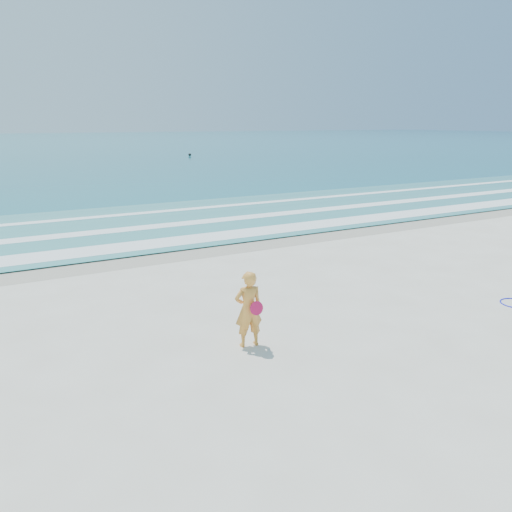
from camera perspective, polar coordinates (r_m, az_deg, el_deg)
ground at (r=9.65m, az=11.79°, el=-11.23°), size 400.00×400.00×0.00m
wet_sand at (r=17.05m, az=-8.12°, el=0.60°), size 400.00×2.40×0.00m
ocean at (r=111.70m, az=-26.41°, el=11.43°), size 400.00×190.00×0.04m
shallow at (r=21.68m, az=-12.86°, el=3.61°), size 400.00×10.00×0.01m
foam_near at (r=18.22m, az=-9.58°, el=1.65°), size 400.00×1.40×0.01m
foam_mid at (r=20.92m, az=-12.25°, el=3.26°), size 400.00×0.90×0.01m
foam_far at (r=24.05m, az=-14.55°, el=4.63°), size 400.00×0.60×0.01m
buoy at (r=64.23m, az=-7.58°, el=11.41°), size 0.36×0.36×0.36m
woman at (r=9.61m, az=-0.87°, el=-6.09°), size 0.59×0.43×1.51m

